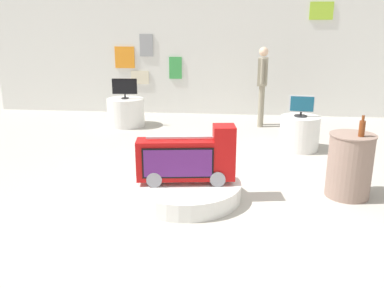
{
  "coord_description": "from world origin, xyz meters",
  "views": [
    {
      "loc": [
        0.27,
        -4.88,
        2.17
      ],
      "look_at": [
        -0.27,
        0.3,
        0.65
      ],
      "focal_mm": 37.91,
      "sensor_mm": 36.0,
      "label": 1
    }
  ],
  "objects_px": {
    "novelty_firetruck_tv": "(188,159)",
    "display_pedestal_center_rear": "(299,133)",
    "tv_on_center_rear": "(302,106)",
    "side_table_round": "(350,165)",
    "bottle_on_side_table": "(362,128)",
    "display_pedestal_left_rear": "(126,112)",
    "main_display_pedestal": "(186,190)",
    "tv_on_left_rear": "(125,87)",
    "shopper_browsing_near_truck": "(262,80)"
  },
  "relations": [
    {
      "from": "display_pedestal_left_rear",
      "to": "display_pedestal_center_rear",
      "type": "height_order",
      "value": "same"
    },
    {
      "from": "main_display_pedestal",
      "to": "display_pedestal_center_rear",
      "type": "relative_size",
      "value": 2.04
    },
    {
      "from": "novelty_firetruck_tv",
      "to": "side_table_round",
      "type": "relative_size",
      "value": 1.51
    },
    {
      "from": "bottle_on_side_table",
      "to": "side_table_round",
      "type": "bearing_deg",
      "value": 125.76
    },
    {
      "from": "tv_on_left_rear",
      "to": "display_pedestal_center_rear",
      "type": "xyz_separation_m",
      "value": [
        3.6,
        -1.47,
        -0.56
      ]
    },
    {
      "from": "novelty_firetruck_tv",
      "to": "display_pedestal_center_rear",
      "type": "distance_m",
      "value": 2.97
    },
    {
      "from": "bottle_on_side_table",
      "to": "display_pedestal_left_rear",
      "type": "bearing_deg",
      "value": 137.6
    },
    {
      "from": "tv_on_left_rear",
      "to": "side_table_round",
      "type": "height_order",
      "value": "tv_on_left_rear"
    },
    {
      "from": "main_display_pedestal",
      "to": "tv_on_left_rear",
      "type": "xyz_separation_m",
      "value": [
        -1.82,
        3.85,
        0.76
      ]
    },
    {
      "from": "bottle_on_side_table",
      "to": "shopper_browsing_near_truck",
      "type": "bearing_deg",
      "value": 103.96
    },
    {
      "from": "novelty_firetruck_tv",
      "to": "display_pedestal_center_rear",
      "type": "relative_size",
      "value": 1.82
    },
    {
      "from": "tv_on_center_rear",
      "to": "side_table_round",
      "type": "relative_size",
      "value": 0.52
    },
    {
      "from": "main_display_pedestal",
      "to": "bottle_on_side_table",
      "type": "bearing_deg",
      "value": 5.29
    },
    {
      "from": "tv_on_left_rear",
      "to": "bottle_on_side_table",
      "type": "xyz_separation_m",
      "value": [
        4.0,
        -3.64,
        0.08
      ]
    },
    {
      "from": "novelty_firetruck_tv",
      "to": "bottle_on_side_table",
      "type": "relative_size",
      "value": 4.72
    },
    {
      "from": "tv_on_center_rear",
      "to": "display_pedestal_center_rear",
      "type": "bearing_deg",
      "value": 97.35
    },
    {
      "from": "novelty_firetruck_tv",
      "to": "shopper_browsing_near_truck",
      "type": "relative_size",
      "value": 0.73
    },
    {
      "from": "novelty_firetruck_tv",
      "to": "display_pedestal_left_rear",
      "type": "distance_m",
      "value": 4.28
    },
    {
      "from": "tv_on_left_rear",
      "to": "side_table_round",
      "type": "bearing_deg",
      "value": -42.1
    },
    {
      "from": "tv_on_center_rear",
      "to": "shopper_browsing_near_truck",
      "type": "height_order",
      "value": "shopper_browsing_near_truck"
    },
    {
      "from": "display_pedestal_left_rear",
      "to": "tv_on_center_rear",
      "type": "bearing_deg",
      "value": -22.36
    },
    {
      "from": "main_display_pedestal",
      "to": "tv_on_center_rear",
      "type": "xyz_separation_m",
      "value": [
        1.79,
        2.37,
        0.7
      ]
    },
    {
      "from": "display_pedestal_left_rear",
      "to": "bottle_on_side_table",
      "type": "height_order",
      "value": "bottle_on_side_table"
    },
    {
      "from": "tv_on_center_rear",
      "to": "side_table_round",
      "type": "distance_m",
      "value": 2.13
    },
    {
      "from": "main_display_pedestal",
      "to": "shopper_browsing_near_truck",
      "type": "relative_size",
      "value": 0.82
    },
    {
      "from": "side_table_round",
      "to": "shopper_browsing_near_truck",
      "type": "distance_m",
      "value": 4.0
    },
    {
      "from": "novelty_firetruck_tv",
      "to": "display_pedestal_left_rear",
      "type": "xyz_separation_m",
      "value": [
        -1.84,
        3.85,
        -0.23
      ]
    },
    {
      "from": "tv_on_left_rear",
      "to": "tv_on_center_rear",
      "type": "height_order",
      "value": "tv_on_left_rear"
    },
    {
      "from": "display_pedestal_center_rear",
      "to": "shopper_browsing_near_truck",
      "type": "relative_size",
      "value": 0.4
    },
    {
      "from": "tv_on_left_rear",
      "to": "main_display_pedestal",
      "type": "bearing_deg",
      "value": -64.73
    },
    {
      "from": "novelty_firetruck_tv",
      "to": "display_pedestal_center_rear",
      "type": "bearing_deg",
      "value": 53.49
    },
    {
      "from": "tv_on_left_rear",
      "to": "tv_on_center_rear",
      "type": "xyz_separation_m",
      "value": [
        3.6,
        -1.48,
        -0.06
      ]
    },
    {
      "from": "tv_on_center_rear",
      "to": "side_table_round",
      "type": "bearing_deg",
      "value": -81.02
    },
    {
      "from": "novelty_firetruck_tv",
      "to": "bottle_on_side_table",
      "type": "bearing_deg",
      "value": 5.44
    },
    {
      "from": "tv_on_left_rear",
      "to": "shopper_browsing_near_truck",
      "type": "xyz_separation_m",
      "value": [
        3.02,
        0.3,
        0.15
      ]
    },
    {
      "from": "tv_on_left_rear",
      "to": "side_table_round",
      "type": "distance_m",
      "value": 5.31
    },
    {
      "from": "main_display_pedestal",
      "to": "display_pedestal_left_rear",
      "type": "relative_size",
      "value": 1.73
    },
    {
      "from": "side_table_round",
      "to": "display_pedestal_center_rear",
      "type": "bearing_deg",
      "value": 98.97
    },
    {
      "from": "novelty_firetruck_tv",
      "to": "tv_on_center_rear",
      "type": "xyz_separation_m",
      "value": [
        1.76,
        2.37,
        0.28
      ]
    },
    {
      "from": "novelty_firetruck_tv",
      "to": "side_table_round",
      "type": "bearing_deg",
      "value": 8.17
    },
    {
      "from": "tv_on_left_rear",
      "to": "novelty_firetruck_tv",
      "type": "bearing_deg",
      "value": -64.44
    },
    {
      "from": "display_pedestal_left_rear",
      "to": "side_table_round",
      "type": "relative_size",
      "value": 0.98
    },
    {
      "from": "novelty_firetruck_tv",
      "to": "bottle_on_side_table",
      "type": "xyz_separation_m",
      "value": [
        2.16,
        0.21,
        0.42
      ]
    },
    {
      "from": "novelty_firetruck_tv",
      "to": "tv_on_center_rear",
      "type": "height_order",
      "value": "tv_on_center_rear"
    },
    {
      "from": "display_pedestal_center_rear",
      "to": "display_pedestal_left_rear",
      "type": "bearing_deg",
      "value": 157.69
    },
    {
      "from": "shopper_browsing_near_truck",
      "to": "novelty_firetruck_tv",
      "type": "bearing_deg",
      "value": -105.78
    },
    {
      "from": "main_display_pedestal",
      "to": "tv_on_left_rear",
      "type": "relative_size",
      "value": 2.61
    },
    {
      "from": "novelty_firetruck_tv",
      "to": "side_table_round",
      "type": "xyz_separation_m",
      "value": [
        2.09,
        0.3,
        -0.1
      ]
    },
    {
      "from": "display_pedestal_center_rear",
      "to": "side_table_round",
      "type": "distance_m",
      "value": 2.11
    },
    {
      "from": "display_pedestal_left_rear",
      "to": "bottle_on_side_table",
      "type": "xyz_separation_m",
      "value": [
        4.0,
        -3.65,
        0.65
      ]
    }
  ]
}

